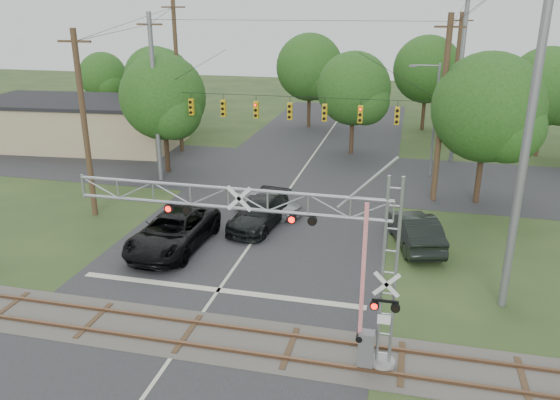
% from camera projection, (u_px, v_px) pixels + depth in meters
% --- Properties ---
extents(ground, '(160.00, 160.00, 0.00)m').
position_uv_depth(ground, '(166.00, 366.00, 19.02)').
color(ground, '#263C1B').
rests_on(ground, ground).
extents(road_main, '(14.00, 90.00, 0.02)m').
position_uv_depth(road_main, '(248.00, 249.00, 28.18)').
color(road_main, '#28282B').
rests_on(road_main, ground).
extents(road_cross, '(90.00, 12.00, 0.02)m').
position_uv_depth(road_cross, '(301.00, 173.00, 41.00)').
color(road_cross, '#28282B').
rests_on(road_cross, ground).
extents(railroad_track, '(90.00, 3.20, 0.17)m').
position_uv_depth(railroad_track, '(188.00, 334.00, 20.84)').
color(railroad_track, '#4A4640').
rests_on(railroad_track, ground).
extents(crossing_gantry, '(11.38, 0.89, 6.96)m').
position_uv_depth(crossing_gantry, '(290.00, 244.00, 18.17)').
color(crossing_gantry, gray).
rests_on(crossing_gantry, ground).
extents(traffic_signal_span, '(19.34, 0.36, 11.50)m').
position_uv_depth(traffic_signal_span, '(303.00, 107.00, 35.24)').
color(traffic_signal_span, slate).
rests_on(traffic_signal_span, ground).
extents(pickup_black, '(3.24, 6.69, 1.83)m').
position_uv_depth(pickup_black, '(173.00, 232.00, 27.99)').
color(pickup_black, black).
rests_on(pickup_black, ground).
extents(car_dark, '(2.95, 5.71, 1.58)m').
position_uv_depth(car_dark, '(259.00, 213.00, 30.83)').
color(car_dark, black).
rests_on(car_dark, ground).
extents(sedan_silver, '(4.54, 2.88, 1.44)m').
position_uv_depth(sedan_silver, '(268.00, 203.00, 32.65)').
color(sedan_silver, gray).
rests_on(sedan_silver, ground).
extents(suv_dark, '(3.21, 5.63, 1.76)m').
position_uv_depth(suv_dark, '(415.00, 230.00, 28.28)').
color(suv_dark, black).
rests_on(suv_dark, ground).
extents(commercial_building, '(18.19, 10.37, 4.09)m').
position_uv_depth(commercial_building, '(81.00, 123.00, 48.42)').
color(commercial_building, tan).
rests_on(commercial_building, ground).
extents(streetlight, '(2.17, 0.23, 8.12)m').
position_uv_depth(streetlight, '(433.00, 115.00, 38.80)').
color(streetlight, slate).
rests_on(streetlight, ground).
extents(utility_poles, '(25.30, 29.64, 14.54)m').
position_uv_depth(utility_poles, '(343.00, 92.00, 36.75)').
color(utility_poles, '#3F2B1D').
rests_on(utility_poles, ground).
extents(treeline, '(53.65, 28.08, 9.40)m').
position_uv_depth(treeline, '(342.00, 83.00, 46.36)').
color(treeline, '#39281A').
rests_on(treeline, ground).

